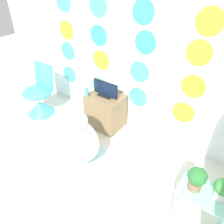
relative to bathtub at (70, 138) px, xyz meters
The scene contains 11 objects.
ground_plane 0.69m from the bathtub, 85.26° to the right, with size 12.00×12.00×0.00m, color silver.
wall_back_dotted 1.46m from the bathtub, 87.24° to the left, with size 4.98×0.05×2.60m.
rug 0.31m from the bathtub, 68.14° to the right, with size 1.00×0.85×0.01m.
bathtub is the anchor object (origin of this frame).
chair 1.21m from the bathtub, 159.82° to the left, with size 0.48×0.48×0.85m.
tv_cabinet 0.80m from the bathtub, 92.02° to the left, with size 0.53×0.42×0.54m.
tv 0.87m from the bathtub, 92.02° to the left, with size 0.42×0.12×0.23m.
vase 0.75m from the bathtub, 111.06° to the left, with size 0.06×0.06×0.14m.
side_table 1.68m from the bathtub, ahead, with size 0.45×0.31×0.55m.
potted_plant_left 1.62m from the bathtub, ahead, with size 0.16×0.16×0.23m.
potted_plant_right 1.82m from the bathtub, ahead, with size 0.14×0.14×0.22m.
Camera 1 is at (1.64, -0.77, 2.20)m, focal length 35.00 mm.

